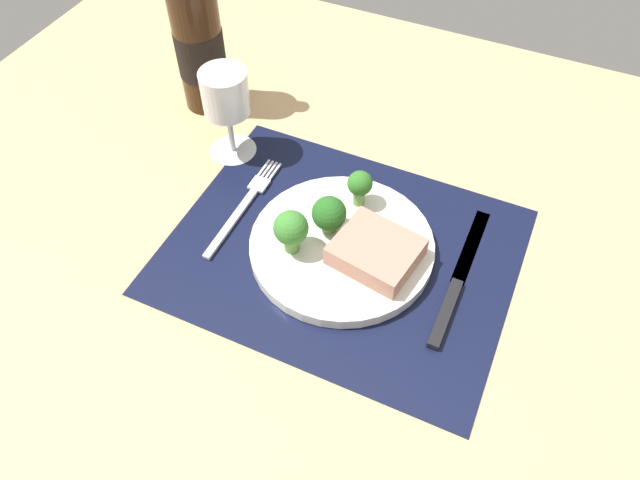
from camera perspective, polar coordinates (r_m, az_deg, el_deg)
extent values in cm
cube|color=tan|center=(78.85, 2.01, -1.75)|extent=(140.00, 110.00, 3.00)
cube|color=black|center=(77.54, 2.04, -1.01)|extent=(43.30, 34.59, 0.30)
cylinder|color=silver|center=(76.80, 2.06, -0.57)|extent=(23.49, 23.49, 1.60)
cube|color=tan|center=(73.76, 5.31, -1.08)|extent=(11.14, 10.11, 2.77)
cylinder|color=#6B994C|center=(79.96, 3.71, 4.10)|extent=(1.62, 1.62, 2.19)
sphere|color=#2D6B23|center=(78.16, 3.80, 5.37)|extent=(3.33, 3.33, 3.33)
cylinder|color=#5B8942|center=(77.01, 0.84, 1.31)|extent=(1.79, 1.79, 1.24)
sphere|color=#235B1E|center=(75.13, 0.86, 2.55)|extent=(4.40, 4.40, 4.40)
cylinder|color=#5B8942|center=(74.71, -2.69, -0.29)|extent=(1.94, 1.94, 2.18)
sphere|color=#387A2D|center=(72.46, -2.77, 1.16)|extent=(4.32, 4.32, 4.32)
cube|color=silver|center=(80.87, -8.39, 1.64)|extent=(1.00, 13.00, 0.50)
cube|color=silver|center=(85.25, -5.78, 5.27)|extent=(2.40, 2.60, 0.40)
cube|color=silver|center=(87.46, -5.34, 6.76)|extent=(0.30, 3.60, 0.35)
cube|color=silver|center=(87.23, -4.99, 6.65)|extent=(0.30, 3.60, 0.35)
cube|color=silver|center=(87.01, -4.64, 6.54)|extent=(0.30, 3.60, 0.35)
cube|color=silver|center=(86.79, -4.29, 6.43)|extent=(0.30, 3.60, 0.35)
cube|color=black|center=(72.92, 11.78, -6.77)|extent=(1.40, 10.00, 0.80)
cube|color=silver|center=(80.12, 14.13, -0.46)|extent=(1.80, 13.00, 0.30)
cylinder|color=#331E0F|center=(95.26, -11.34, 17.59)|extent=(7.17, 7.17, 20.49)
cylinder|color=black|center=(95.81, -11.24, 17.08)|extent=(7.31, 7.31, 7.17)
cylinder|color=silver|center=(91.41, -8.19, 8.46)|extent=(6.87, 6.87, 0.40)
cylinder|color=silver|center=(88.99, -8.46, 10.23)|extent=(0.80, 0.80, 7.01)
cylinder|color=silver|center=(84.88, -8.99, 13.62)|extent=(6.56, 6.56, 6.26)
cylinder|color=tan|center=(85.77, -8.86, 12.83)|extent=(5.78, 5.78, 3.28)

